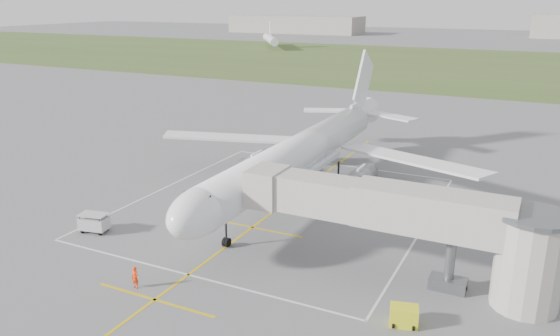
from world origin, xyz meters
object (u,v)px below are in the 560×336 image
at_px(airliner, 301,153).
at_px(gpu_unit, 404,316).
at_px(jet_bridge, 420,223).
at_px(baggage_cart, 94,223).
at_px(ramp_worker_nose, 135,278).
at_px(ramp_worker_wing, 275,177).

bearing_deg(airliner, gpu_unit, -51.04).
xyz_separation_m(jet_bridge, gpu_unit, (0.56, -5.88, -4.09)).
bearing_deg(baggage_cart, airliner, 44.38).
xyz_separation_m(airliner, baggage_cart, (-12.22, -17.88, -3.52)).
distance_m(airliner, gpu_unit, 26.16).
distance_m(airliner, ramp_worker_nose, 24.40).
relative_size(gpu_unit, baggage_cart, 0.74).
xyz_separation_m(jet_bridge, baggage_cart, (-27.94, -3.63, -3.87)).
distance_m(airliner, jet_bridge, 21.22).
distance_m(airliner, baggage_cart, 21.94).
xyz_separation_m(airliner, gpu_unit, (16.28, -20.13, -3.74)).
height_order(airliner, baggage_cart, airliner).
bearing_deg(ramp_worker_wing, jet_bridge, -175.81).
height_order(jet_bridge, ramp_worker_wing, jet_bridge).
xyz_separation_m(ramp_worker_nose, ramp_worker_wing, (-1.36, 25.10, -0.01)).
bearing_deg(airliner, baggage_cart, -124.34).
distance_m(jet_bridge, ramp_worker_wing, 24.99).
distance_m(gpu_unit, ramp_worker_wing, 29.08).
xyz_separation_m(gpu_unit, baggage_cart, (-28.50, 2.24, 0.22)).
bearing_deg(jet_bridge, baggage_cart, -172.59).
relative_size(baggage_cart, ramp_worker_wing, 1.66).
bearing_deg(baggage_cart, ramp_worker_nose, -42.99).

